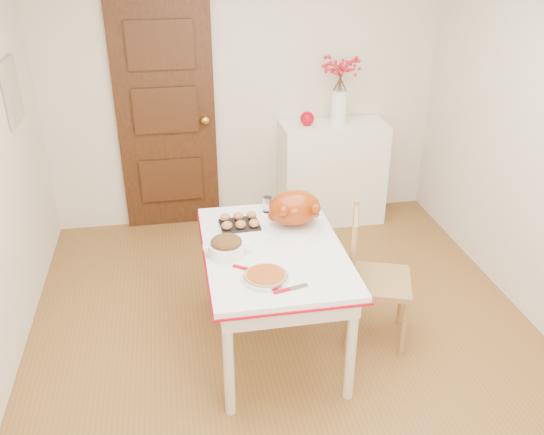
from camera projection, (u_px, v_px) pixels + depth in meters
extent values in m
cube|color=brown|center=(289.00, 345.00, 3.89)|extent=(3.50, 4.00, 0.00)
cube|color=silver|center=(245.00, 87.00, 5.08)|extent=(3.50, 0.00, 2.50)
cube|color=black|center=(166.00, 117.00, 5.05)|extent=(0.85, 0.06, 2.06)
cube|color=beige|center=(12.00, 91.00, 3.99)|extent=(0.03, 0.35, 0.45)
cube|color=white|center=(332.00, 173.00, 5.37)|extent=(0.94, 0.42, 0.94)
sphere|color=#B50011|center=(307.00, 118.00, 5.08)|extent=(0.13, 0.13, 0.13)
cylinder|color=#943E16|center=(266.00, 276.00, 3.22)|extent=(0.26, 0.26, 0.05)
cylinder|color=white|center=(268.00, 204.00, 3.97)|extent=(0.08, 0.08, 0.11)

